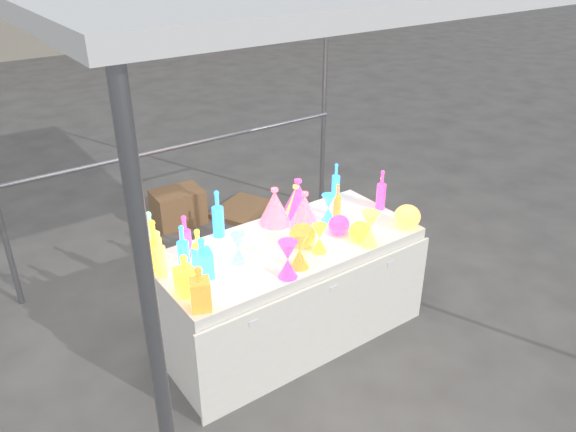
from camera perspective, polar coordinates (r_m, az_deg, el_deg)
ground at (r=4.18m, az=-0.00°, el=-11.63°), size 80.00×80.00×0.00m
display_table at (r=3.95m, az=0.08°, el=-7.48°), size 1.84×0.83×0.75m
cardboard_box_closed at (r=5.63m, az=-11.09°, el=0.93°), size 0.49×0.37×0.35m
cardboard_box_flat at (r=5.83m, az=-4.77°, el=0.72°), size 0.73×0.65×0.05m
bottle_0 at (r=3.47m, az=-13.40°, el=-2.95°), size 0.10×0.10×0.35m
bottle_1 at (r=3.79m, az=-7.15°, el=0.25°), size 0.08×0.08×0.34m
bottle_3 at (r=3.59m, az=-10.40°, el=-2.02°), size 0.10×0.10×0.29m
bottle_4 at (r=3.43m, az=-12.90°, el=-3.73°), size 0.10×0.10×0.31m
bottle_5 at (r=3.50m, az=-13.70°, el=-2.40°), size 0.09×0.09×0.39m
bottle_6 at (r=3.42m, az=-9.09°, el=-3.52°), size 0.09×0.09×0.30m
bottle_7 at (r=3.45m, az=-10.62°, el=-3.22°), size 0.10×0.10×0.31m
decanter_0 at (r=3.25m, az=-10.42°, el=-5.84°), size 0.11×0.11×0.26m
decanter_1 at (r=3.11m, az=-8.96°, el=-7.23°), size 0.14×0.14×0.27m
decanter_2 at (r=3.37m, az=-8.70°, el=-4.21°), size 0.13×0.13×0.27m
hourglass_0 at (r=3.44m, az=1.18°, el=-3.44°), size 0.15×0.15×0.25m
hourglass_1 at (r=3.34m, az=-0.02°, el=-4.45°), size 0.12×0.12×0.24m
hourglass_2 at (r=3.71m, az=8.33°, el=-1.29°), size 0.16×0.16×0.24m
hourglass_3 at (r=3.51m, az=-5.08°, el=-3.28°), size 0.11×0.11×0.20m
hourglass_4 at (r=3.61m, az=3.23°, el=-2.29°), size 0.13×0.13×0.19m
hourglass_5 at (r=3.99m, az=4.12°, el=0.81°), size 0.13×0.13×0.20m
globe_0 at (r=3.79m, az=7.33°, el=-1.64°), size 0.15×0.15×0.12m
globe_1 at (r=4.00m, az=12.02°, el=-0.16°), size 0.19×0.19×0.15m
globe_2 at (r=3.69m, az=1.49°, el=-2.08°), size 0.18×0.18×0.14m
globe_3 at (r=3.85m, az=5.22°, el=-0.99°), size 0.19×0.19×0.12m
lampshade_0 at (r=3.90m, az=1.69°, el=0.66°), size 0.26×0.26×0.26m
lampshade_1 at (r=3.94m, az=-1.35°, el=1.03°), size 0.30×0.30×0.27m
lampshade_2 at (r=4.04m, az=1.01°, el=1.86°), size 0.32×0.32×0.29m
lampshade_3 at (r=4.04m, az=0.80°, el=1.54°), size 0.22×0.22×0.25m
bottle_8 at (r=4.33m, az=4.89°, el=3.60°), size 0.08×0.08×0.28m
bottle_9 at (r=4.06m, az=5.03°, el=1.62°), size 0.07×0.07×0.25m
bottle_10 at (r=4.20m, az=9.47°, el=2.66°), size 0.09×0.09×0.31m
bottle_11 at (r=4.21m, az=9.41°, el=2.36°), size 0.07×0.07×0.26m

